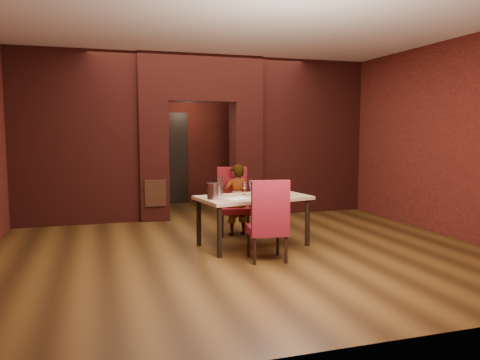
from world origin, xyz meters
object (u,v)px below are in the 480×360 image
object	(u,v)px
dining_table	(253,221)
potted_plant	(266,218)
wine_bucket	(214,191)
water_bottle	(220,186)
chair_near	(267,220)
wine_glass_a	(244,188)
person_seated	(237,200)
wine_glass_b	(251,188)
chair_far	(234,201)
wine_glass_c	(265,189)

from	to	relation	value
dining_table	potted_plant	world-z (taller)	dining_table
wine_bucket	water_bottle	distance (m)	0.44
chair_near	wine_glass_a	xyz separation A→B (m)	(0.00, 0.99, 0.30)
person_seated	water_bottle	size ratio (longest dim) A/B	4.03
wine_glass_a	water_bottle	xyz separation A→B (m)	(-0.38, 0.02, 0.05)
wine_glass_a	water_bottle	size ratio (longest dim) A/B	0.63
person_seated	wine_glass_b	bearing A→B (deg)	85.99
potted_plant	chair_far	bearing A→B (deg)	-166.35
wine_glass_b	dining_table	bearing A→B (deg)	-87.23
water_bottle	potted_plant	xyz separation A→B (m)	(1.04, 0.79, -0.70)
wine_glass_b	wine_glass_c	size ratio (longest dim) A/B	1.03
wine_glass_a	chair_far	bearing A→B (deg)	88.23
wine_glass_b	potted_plant	distance (m)	1.28
chair_far	person_seated	distance (m)	0.08
wine_glass_c	water_bottle	size ratio (longest dim) A/B	0.74
chair_far	chair_near	world-z (taller)	chair_far
chair_near	potted_plant	bearing A→B (deg)	-103.26
dining_table	water_bottle	distance (m)	0.73
dining_table	wine_bucket	xyz separation A→B (m)	(-0.65, -0.17, 0.50)
chair_far	person_seated	size ratio (longest dim) A/B	0.94
wine_glass_b	water_bottle	size ratio (longest dim) A/B	0.77
wine_glass_a	potted_plant	bearing A→B (deg)	50.37
wine_glass_b	water_bottle	bearing A→B (deg)	163.62
wine_bucket	wine_glass_c	bearing A→B (deg)	8.77
person_seated	wine_glass_c	bearing A→B (deg)	98.10
dining_table	potted_plant	xyz separation A→B (m)	(0.59, 1.00, -0.18)
wine_glass_a	wine_glass_c	distance (m)	0.35
person_seated	wine_glass_c	world-z (taller)	person_seated
dining_table	person_seated	distance (m)	0.81
chair_near	wine_glass_a	size ratio (longest dim) A/B	5.93
wine_glass_b	water_bottle	xyz separation A→B (m)	(-0.45, 0.13, 0.03)
person_seated	wine_glass_c	size ratio (longest dim) A/B	5.43
person_seated	potted_plant	distance (m)	0.76
chair_far	potted_plant	distance (m)	0.76
chair_near	potted_plant	world-z (taller)	chair_near
water_bottle	wine_glass_c	bearing A→B (deg)	-22.42
person_seated	wine_glass_a	size ratio (longest dim) A/B	6.38
chair_near	wine_glass_a	world-z (taller)	chair_near
chair_near	chair_far	bearing A→B (deg)	-83.65
chair_far	chair_near	size ratio (longest dim) A/B	1.02
person_seated	wine_bucket	xyz separation A→B (m)	(-0.63, -0.95, 0.29)
person_seated	wine_glass_b	xyz separation A→B (m)	(0.02, -0.70, 0.28)
wine_glass_c	potted_plant	world-z (taller)	wine_glass_c
wine_glass_a	wine_glass_b	xyz separation A→B (m)	(0.07, -0.12, 0.02)
wine_glass_c	wine_glass_b	bearing A→B (deg)	144.82
dining_table	chair_far	size ratio (longest dim) A/B	1.45
chair_far	water_bottle	bearing A→B (deg)	-112.59
dining_table	person_seated	bearing A→B (deg)	81.80
wine_glass_a	water_bottle	world-z (taller)	water_bottle
wine_glass_b	wine_bucket	world-z (taller)	wine_bucket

